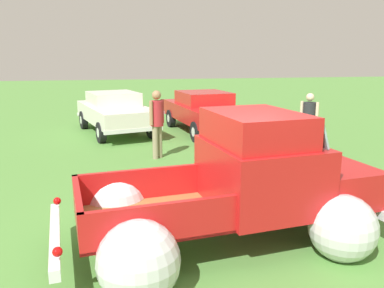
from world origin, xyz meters
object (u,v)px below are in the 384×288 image
object	(u,v)px
show_car_0	(115,111)
show_car_1	(205,110)
spectator_1	(309,119)
spectator_0	(157,120)
vintage_pickup_truck	(243,191)

from	to	relation	value
show_car_0	show_car_1	size ratio (longest dim) A/B	0.97
spectator_1	spectator_0	bearing A→B (deg)	135.30
show_car_1	spectator_0	world-z (taller)	spectator_0
show_car_1	spectator_1	world-z (taller)	spectator_1
vintage_pickup_truck	show_car_0	distance (m)	8.94
spectator_0	vintage_pickup_truck	bearing A→B (deg)	145.36
vintage_pickup_truck	show_car_0	bearing A→B (deg)	94.13
vintage_pickup_truck	spectator_1	distance (m)	5.98
vintage_pickup_truck	show_car_0	size ratio (longest dim) A/B	1.05
vintage_pickup_truck	show_car_1	world-z (taller)	vintage_pickup_truck
spectator_1	show_car_0	bearing A→B (deg)	101.03
show_car_0	spectator_0	xyz separation A→B (m)	(1.08, -3.78, 0.26)
show_car_0	spectator_0	size ratio (longest dim) A/B	2.54
show_car_0	vintage_pickup_truck	bearing A→B (deg)	-3.63
vintage_pickup_truck	spectator_1	bearing A→B (deg)	46.26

